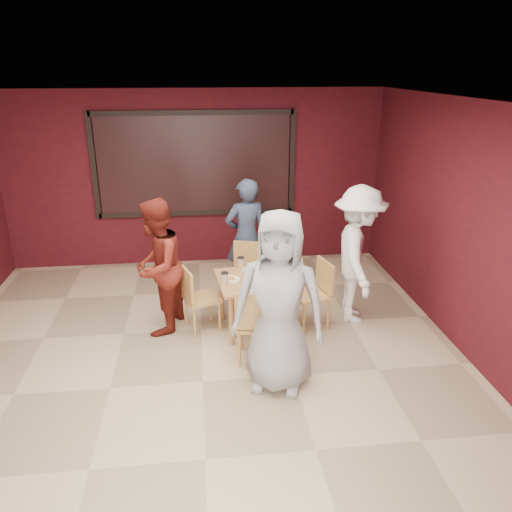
{
  "coord_description": "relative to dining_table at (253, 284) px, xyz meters",
  "views": [
    {
      "loc": [
        0.04,
        -4.47,
        3.14
      ],
      "look_at": [
        0.69,
        1.09,
        0.98
      ],
      "focal_mm": 35.0,
      "sensor_mm": 36.0,
      "label": 1
    }
  ],
  "objects": [
    {
      "name": "floor",
      "position": [
        -0.66,
        -1.09,
        -0.6
      ],
      "size": [
        7.0,
        7.0,
        0.0
      ],
      "primitive_type": "plane",
      "color": "tan",
      "rests_on": "ground"
    },
    {
      "name": "window_blinds",
      "position": [
        -0.66,
        2.36,
        1.05
      ],
      "size": [
        3.0,
        0.02,
        1.5
      ],
      "primitive_type": "cube",
      "color": "black"
    },
    {
      "name": "dining_table",
      "position": [
        0.0,
        0.0,
        0.0
      ],
      "size": [
        0.95,
        0.95,
        0.83
      ],
      "color": "#B37D49",
      "rests_on": "floor"
    },
    {
      "name": "chair_front",
      "position": [
        -0.06,
        -0.78,
        -0.09
      ],
      "size": [
        0.5,
        0.5,
        0.9
      ],
      "color": "tan",
      "rests_on": "floor"
    },
    {
      "name": "chair_back",
      "position": [
        0.0,
        0.71,
        -0.11
      ],
      "size": [
        0.51,
        0.51,
        0.87
      ],
      "color": "tan",
      "rests_on": "floor"
    },
    {
      "name": "chair_left",
      "position": [
        -0.7,
        0.04,
        -0.13
      ],
      "size": [
        0.51,
        0.51,
        0.84
      ],
      "color": "tan",
      "rests_on": "floor"
    },
    {
      "name": "chair_right",
      "position": [
        0.79,
        -0.01,
        -0.12
      ],
      "size": [
        0.51,
        0.51,
        0.86
      ],
      "color": "tan",
      "rests_on": "floor"
    },
    {
      "name": "diner_front",
      "position": [
        0.12,
        -1.21,
        0.34
      ],
      "size": [
        1.07,
        0.87,
        1.89
      ],
      "primitive_type": "imported",
      "rotation": [
        0.0,
        0.0,
        -0.33
      ],
      "color": "#989898",
      "rests_on": "floor"
    },
    {
      "name": "diner_back",
      "position": [
        0.03,
        1.11,
        0.24
      ],
      "size": [
        0.69,
        0.53,
        1.68
      ],
      "primitive_type": "imported",
      "rotation": [
        0.0,
        0.0,
        3.37
      ],
      "color": "#303E56",
      "rests_on": "floor"
    },
    {
      "name": "diner_left",
      "position": [
        -1.16,
        0.11,
        0.24
      ],
      "size": [
        0.85,
        0.97,
        1.69
      ],
      "primitive_type": "imported",
      "rotation": [
        0.0,
        0.0,
        -1.87
      ],
      "color": "maroon",
      "rests_on": "floor"
    },
    {
      "name": "diner_right",
      "position": [
        1.35,
        0.12,
        0.28
      ],
      "size": [
        0.84,
        1.24,
        1.77
      ],
      "primitive_type": "imported",
      "rotation": [
        0.0,
        0.0,
        1.4
      ],
      "color": "white",
      "rests_on": "floor"
    }
  ]
}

